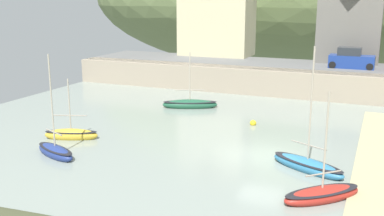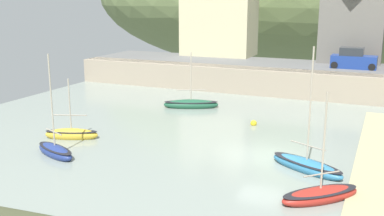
{
  "view_description": "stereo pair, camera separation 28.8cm",
  "coord_description": "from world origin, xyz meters",
  "px_view_note": "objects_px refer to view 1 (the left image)",
  "views": [
    {
      "loc": [
        5.94,
        -24.53,
        8.87
      ],
      "look_at": [
        -4.99,
        1.39,
        2.04
      ],
      "focal_mm": 42.62,
      "sensor_mm": 36.0,
      "label": 1
    },
    {
      "loc": [
        6.21,
        -24.42,
        8.87
      ],
      "look_at": [
        -4.99,
        1.39,
        2.04
      ],
      "focal_mm": 42.62,
      "sensor_mm": 36.0,
      "label": 2
    }
  ],
  "objects_px": {
    "motorboat_with_cabin": "(55,151)",
    "mooring_buoy": "(253,123)",
    "waterfront_building_centre": "(350,17)",
    "sailboat_far_left": "(190,104)",
    "fishing_boat_green": "(71,134)",
    "waterfront_building_left": "(217,4)",
    "parked_car_near_slipway": "(351,60)",
    "dinghy_open_wooden": "(322,194)",
    "sailboat_white_hull": "(307,165)"
  },
  "relations": [
    {
      "from": "mooring_buoy",
      "to": "motorboat_with_cabin",
      "type": "bearing_deg",
      "value": -129.0
    },
    {
      "from": "dinghy_open_wooden",
      "to": "fishing_boat_green",
      "type": "bearing_deg",
      "value": 124.78
    },
    {
      "from": "sailboat_far_left",
      "to": "sailboat_white_hull",
      "type": "bearing_deg",
      "value": -66.23
    },
    {
      "from": "sailboat_far_left",
      "to": "mooring_buoy",
      "type": "relative_size",
      "value": 10.6
    },
    {
      "from": "sailboat_far_left",
      "to": "mooring_buoy",
      "type": "xyz_separation_m",
      "value": [
        6.27,
        -3.17,
        -0.15
      ]
    },
    {
      "from": "dinghy_open_wooden",
      "to": "parked_car_near_slipway",
      "type": "height_order",
      "value": "dinghy_open_wooden"
    },
    {
      "from": "waterfront_building_centre",
      "to": "motorboat_with_cabin",
      "type": "xyz_separation_m",
      "value": [
        -13.44,
        -29.89,
        -6.67
      ]
    },
    {
      "from": "waterfront_building_left",
      "to": "mooring_buoy",
      "type": "relative_size",
      "value": 25.16
    },
    {
      "from": "waterfront_building_centre",
      "to": "dinghy_open_wooden",
      "type": "height_order",
      "value": "waterfront_building_centre"
    },
    {
      "from": "parked_car_near_slipway",
      "to": "mooring_buoy",
      "type": "distance_m",
      "value": 15.86
    },
    {
      "from": "waterfront_building_left",
      "to": "parked_car_near_slipway",
      "type": "distance_m",
      "value": 16.54
    },
    {
      "from": "waterfront_building_centre",
      "to": "motorboat_with_cabin",
      "type": "bearing_deg",
      "value": -114.22
    },
    {
      "from": "waterfront_building_centre",
      "to": "sailboat_far_left",
      "type": "height_order",
      "value": "waterfront_building_centre"
    },
    {
      "from": "waterfront_building_centre",
      "to": "parked_car_near_slipway",
      "type": "relative_size",
      "value": 2.17
    },
    {
      "from": "dinghy_open_wooden",
      "to": "mooring_buoy",
      "type": "bearing_deg",
      "value": 75.39
    },
    {
      "from": "sailboat_white_hull",
      "to": "fishing_boat_green",
      "type": "relative_size",
      "value": 1.63
    },
    {
      "from": "waterfront_building_left",
      "to": "sailboat_far_left",
      "type": "bearing_deg",
      "value": -77.76
    },
    {
      "from": "mooring_buoy",
      "to": "waterfront_building_centre",
      "type": "bearing_deg",
      "value": 76.16
    },
    {
      "from": "motorboat_with_cabin",
      "to": "mooring_buoy",
      "type": "bearing_deg",
      "value": 73.29
    },
    {
      "from": "motorboat_with_cabin",
      "to": "parked_car_near_slipway",
      "type": "relative_size",
      "value": 1.47
    },
    {
      "from": "waterfront_building_centre",
      "to": "parked_car_near_slipway",
      "type": "height_order",
      "value": "waterfront_building_centre"
    },
    {
      "from": "waterfront_building_centre",
      "to": "fishing_boat_green",
      "type": "bearing_deg",
      "value": -118.67
    },
    {
      "from": "mooring_buoy",
      "to": "dinghy_open_wooden",
      "type": "bearing_deg",
      "value": -60.3
    },
    {
      "from": "dinghy_open_wooden",
      "to": "fishing_boat_green",
      "type": "xyz_separation_m",
      "value": [
        -16.15,
        3.11,
        0.02
      ]
    },
    {
      "from": "waterfront_building_centre",
      "to": "sailboat_white_hull",
      "type": "distance_m",
      "value": 27.3
    },
    {
      "from": "parked_car_near_slipway",
      "to": "fishing_boat_green",
      "type": "bearing_deg",
      "value": -123.72
    },
    {
      "from": "motorboat_with_cabin",
      "to": "waterfront_building_centre",
      "type": "bearing_deg",
      "value": 88.07
    },
    {
      "from": "waterfront_building_centre",
      "to": "mooring_buoy",
      "type": "relative_size",
      "value": 19.76
    },
    {
      "from": "sailboat_far_left",
      "to": "fishing_boat_green",
      "type": "height_order",
      "value": "sailboat_far_left"
    },
    {
      "from": "waterfront_building_left",
      "to": "motorboat_with_cabin",
      "type": "xyz_separation_m",
      "value": [
        0.99,
        -29.89,
        -7.91
      ]
    },
    {
      "from": "sailboat_white_hull",
      "to": "sailboat_far_left",
      "type": "relative_size",
      "value": 1.4
    },
    {
      "from": "waterfront_building_centre",
      "to": "dinghy_open_wooden",
      "type": "relative_size",
      "value": 1.74
    },
    {
      "from": "motorboat_with_cabin",
      "to": "waterfront_building_left",
      "type": "bearing_deg",
      "value": 114.18
    },
    {
      "from": "fishing_boat_green",
      "to": "waterfront_building_centre",
      "type": "bearing_deg",
      "value": 41.64
    },
    {
      "from": "waterfront_building_centre",
      "to": "mooring_buoy",
      "type": "height_order",
      "value": "waterfront_building_centre"
    },
    {
      "from": "dinghy_open_wooden",
      "to": "sailboat_white_hull",
      "type": "height_order",
      "value": "sailboat_white_hull"
    },
    {
      "from": "fishing_boat_green",
      "to": "motorboat_with_cabin",
      "type": "height_order",
      "value": "motorboat_with_cabin"
    },
    {
      "from": "dinghy_open_wooden",
      "to": "parked_car_near_slipway",
      "type": "relative_size",
      "value": 1.25
    },
    {
      "from": "sailboat_far_left",
      "to": "mooring_buoy",
      "type": "bearing_deg",
      "value": -49.91
    },
    {
      "from": "waterfront_building_centre",
      "to": "motorboat_with_cabin",
      "type": "distance_m",
      "value": 33.45
    },
    {
      "from": "sailboat_white_hull",
      "to": "parked_car_near_slipway",
      "type": "bearing_deg",
      "value": 115.59
    },
    {
      "from": "sailboat_far_left",
      "to": "motorboat_with_cabin",
      "type": "bearing_deg",
      "value": -123.12
    },
    {
      "from": "sailboat_far_left",
      "to": "fishing_boat_green",
      "type": "relative_size",
      "value": 1.17
    },
    {
      "from": "waterfront_building_left",
      "to": "fishing_boat_green",
      "type": "xyz_separation_m",
      "value": [
        -0.24,
        -26.82,
        -7.91
      ]
    },
    {
      "from": "waterfront_building_left",
      "to": "sailboat_far_left",
      "type": "relative_size",
      "value": 2.37
    },
    {
      "from": "fishing_boat_green",
      "to": "sailboat_white_hull",
      "type": "bearing_deg",
      "value": -18.35
    },
    {
      "from": "dinghy_open_wooden",
      "to": "mooring_buoy",
      "type": "xyz_separation_m",
      "value": [
        -6.18,
        10.84,
        -0.12
      ]
    },
    {
      "from": "motorboat_with_cabin",
      "to": "parked_car_near_slipway",
      "type": "height_order",
      "value": "motorboat_with_cabin"
    },
    {
      "from": "fishing_boat_green",
      "to": "parked_car_near_slipway",
      "type": "relative_size",
      "value": 1.0
    },
    {
      "from": "motorboat_with_cabin",
      "to": "mooring_buoy",
      "type": "relative_size",
      "value": 13.39
    }
  ]
}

